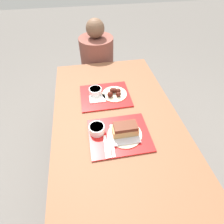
{
  "coord_description": "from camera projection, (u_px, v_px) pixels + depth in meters",
  "views": [
    {
      "loc": [
        -0.19,
        -0.86,
        1.72
      ],
      "look_at": [
        -0.03,
        0.02,
        0.81
      ],
      "focal_mm": 28.0,
      "sensor_mm": 36.0,
      "label": 1
    }
  ],
  "objects": [
    {
      "name": "ground_plane",
      "position": [
        115.0,
        167.0,
        1.85
      ],
      "size": [
        12.0,
        12.0,
        0.0
      ],
      "primitive_type": "plane",
      "color": "#605B56"
    },
    {
      "name": "picnic_table",
      "position": [
        116.0,
        125.0,
        1.36
      ],
      "size": [
        0.92,
        1.59,
        0.77
      ],
      "color": "brown",
      "rests_on": "ground_plane"
    },
    {
      "name": "picnic_bench_far",
      "position": [
        101.0,
        83.0,
        2.29
      ],
      "size": [
        0.88,
        0.28,
        0.42
      ],
      "color": "brown",
      "rests_on": "ground_plane"
    },
    {
      "name": "tray_near",
      "position": [
        119.0,
        135.0,
        1.17
      ],
      "size": [
        0.4,
        0.33,
        0.01
      ],
      "color": "red",
      "rests_on": "picnic_table"
    },
    {
      "name": "tray_far",
      "position": [
        105.0,
        96.0,
        1.46
      ],
      "size": [
        0.4,
        0.33,
        0.01
      ],
      "color": "red",
      "rests_on": "picnic_table"
    },
    {
      "name": "bowl_coleslaw_near",
      "position": [
        97.0,
        129.0,
        1.16
      ],
      "size": [
        0.1,
        0.1,
        0.06
      ],
      "color": "white",
      "rests_on": "tray_near"
    },
    {
      "name": "brisket_sandwich_plate",
      "position": [
        125.0,
        131.0,
        1.14
      ],
      "size": [
        0.23,
        0.23,
        0.1
      ],
      "color": "beige",
      "rests_on": "tray_near"
    },
    {
      "name": "plastic_fork_near",
      "position": [
        109.0,
        146.0,
        1.1
      ],
      "size": [
        0.03,
        0.17,
        0.0
      ],
      "color": "white",
      "rests_on": "tray_near"
    },
    {
      "name": "plastic_knife_near",
      "position": [
        113.0,
        145.0,
        1.1
      ],
      "size": [
        0.03,
        0.17,
        0.0
      ],
      "color": "white",
      "rests_on": "tray_near"
    },
    {
      "name": "plastic_spoon_near",
      "position": [
        106.0,
        146.0,
        1.1
      ],
      "size": [
        0.02,
        0.17,
        0.0
      ],
      "color": "white",
      "rests_on": "tray_near"
    },
    {
      "name": "bowl_coleslaw_far",
      "position": [
        95.0,
        91.0,
        1.44
      ],
      "size": [
        0.1,
        0.1,
        0.06
      ],
      "color": "white",
      "rests_on": "tray_far"
    },
    {
      "name": "wings_plate_far",
      "position": [
        114.0,
        93.0,
        1.45
      ],
      "size": [
        0.21,
        0.21,
        0.05
      ],
      "color": "beige",
      "rests_on": "tray_far"
    },
    {
      "name": "napkin_far",
      "position": [
        97.0,
        99.0,
        1.42
      ],
      "size": [
        0.13,
        0.09,
        0.01
      ],
      "color": "white",
      "rests_on": "tray_far"
    },
    {
      "name": "person_seated_across",
      "position": [
        97.0,
        58.0,
        2.03
      ],
      "size": [
        0.38,
        0.38,
        0.72
      ],
      "color": "brown",
      "rests_on": "picnic_bench_far"
    }
  ]
}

